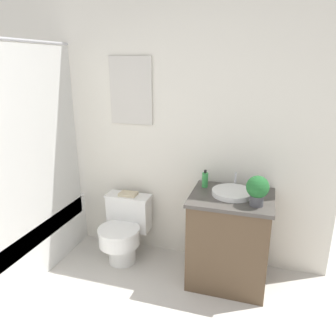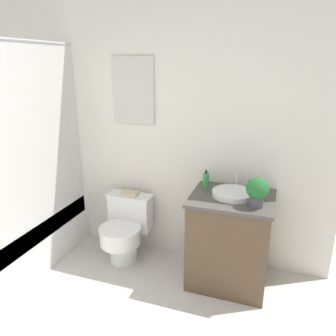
# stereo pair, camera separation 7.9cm
# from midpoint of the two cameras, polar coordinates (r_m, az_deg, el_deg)

# --- Properties ---
(wall_back) EXTENTS (3.58, 0.07, 2.50)m
(wall_back) POSITION_cam_midpoint_polar(r_m,az_deg,el_deg) (3.10, -6.24, 7.42)
(wall_back) COLOR silver
(wall_back) RESTS_ON ground_plane
(shower_area) EXTENTS (0.68, 1.52, 1.98)m
(shower_area) POSITION_cam_midpoint_polar(r_m,az_deg,el_deg) (3.31, -26.66, -11.45)
(shower_area) COLOR white
(shower_area) RESTS_ON ground_plane
(toilet) EXTENTS (0.43, 0.52, 0.61)m
(toilet) POSITION_cam_midpoint_polar(r_m,az_deg,el_deg) (3.18, -8.40, -10.54)
(toilet) COLOR white
(toilet) RESTS_ON ground_plane
(vanity) EXTENTS (0.66, 0.57, 0.79)m
(vanity) POSITION_cam_midpoint_polar(r_m,az_deg,el_deg) (2.87, 9.83, -12.07)
(vanity) COLOR brown
(vanity) RESTS_ON ground_plane
(sink) EXTENTS (0.33, 0.37, 0.13)m
(sink) POSITION_cam_midpoint_polar(r_m,az_deg,el_deg) (2.70, 10.36, -4.23)
(sink) COLOR white
(sink) RESTS_ON vanity
(soap_bottle) EXTENTS (0.05, 0.05, 0.15)m
(soap_bottle) POSITION_cam_midpoint_polar(r_m,az_deg,el_deg) (2.83, 5.68, -2.04)
(soap_bottle) COLOR green
(soap_bottle) RESTS_ON vanity
(potted_plant) EXTENTS (0.17, 0.17, 0.23)m
(potted_plant) POSITION_cam_midpoint_polar(r_m,az_deg,el_deg) (2.51, 14.46, -3.56)
(potted_plant) COLOR #4C4C51
(potted_plant) RESTS_ON vanity
(book_on_tank) EXTENTS (0.16, 0.12, 0.02)m
(book_on_tank) POSITION_cam_midpoint_polar(r_m,az_deg,el_deg) (3.16, -7.65, -4.50)
(book_on_tank) COLOR beige
(book_on_tank) RESTS_ON toilet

